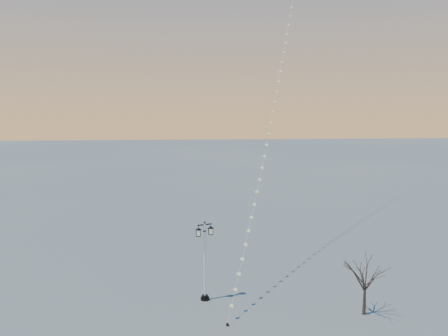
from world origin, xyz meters
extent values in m
plane|color=slate|center=(0.00, 0.00, 0.00)|extent=(300.00, 300.00, 0.00)
cylinder|color=black|center=(-1.39, 3.69, 0.09)|extent=(0.63, 0.63, 0.18)
cylinder|color=black|center=(-1.39, 3.69, 0.26)|extent=(0.45, 0.45, 0.16)
cylinder|color=white|center=(-1.39, 3.69, 2.97)|extent=(0.15, 0.15, 5.27)
cylinder|color=black|center=(-1.39, 3.69, 4.99)|extent=(0.22, 0.22, 0.07)
cube|color=black|center=(-1.39, 3.69, 5.44)|extent=(1.01, 0.47, 0.07)
sphere|color=black|center=(-1.39, 3.69, 5.58)|extent=(0.16, 0.16, 0.16)
pyramid|color=black|center=(-1.83, 3.51, 5.27)|extent=(0.49, 0.49, 0.16)
cube|color=beige|center=(-1.83, 3.51, 4.93)|extent=(0.29, 0.29, 0.38)
cube|color=black|center=(-1.83, 3.51, 4.71)|extent=(0.34, 0.34, 0.04)
pyramid|color=black|center=(-0.96, 3.87, 5.27)|extent=(0.49, 0.49, 0.16)
cube|color=beige|center=(-0.96, 3.87, 4.93)|extent=(0.29, 0.29, 0.38)
cube|color=black|center=(-0.96, 3.87, 4.71)|extent=(0.34, 0.34, 0.04)
cone|color=#32241D|center=(8.93, 0.56, 1.01)|extent=(0.24, 0.24, 2.03)
cylinder|color=black|center=(-0.15, -0.38, 0.09)|extent=(0.18, 0.18, 0.18)
cylinder|color=black|center=(-0.15, -0.38, 0.11)|extent=(0.03, 0.03, 0.22)
cone|color=orange|center=(6.16, 16.87, 17.87)|extent=(0.07, 0.07, 0.25)
cylinder|color=white|center=(-0.15, -0.38, 0.53)|extent=(0.01, 0.01, 0.71)
camera|label=1|loc=(-2.54, -28.30, 13.80)|focal=38.20mm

